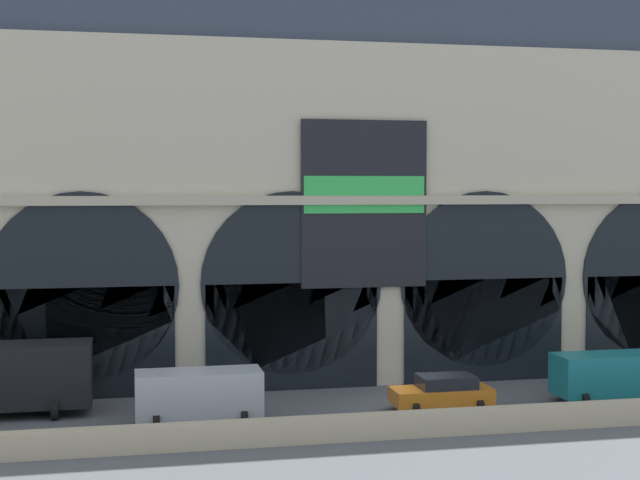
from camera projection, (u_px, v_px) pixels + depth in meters
name	position (u px, v px, depth m)	size (l,w,h in m)	color
ground_plane	(421.00, 409.00, 40.46)	(200.00, 200.00, 0.00)	#54565B
quay_parapet_wall	(455.00, 422.00, 36.24)	(90.00, 0.70, 0.98)	#BCAD8C
station_building	(379.00, 178.00, 47.04)	(51.13, 5.03, 21.35)	beige
box_truck_west	(4.00, 377.00, 38.97)	(7.50, 2.91, 3.12)	gold
van_midwest	(199.00, 394.00, 37.85)	(5.20, 2.48, 2.20)	#ADB2B7
car_center	(443.00, 392.00, 40.13)	(4.40, 2.22, 1.55)	orange
van_mideast	(610.00, 374.00, 41.82)	(5.20, 2.48, 2.20)	#19727A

